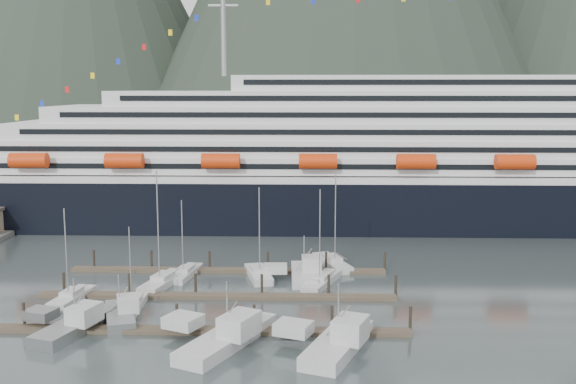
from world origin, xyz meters
name	(u,v)px	position (x,y,z in m)	size (l,w,h in m)	color
ground	(252,305)	(0.00, 0.00, 0.00)	(1600.00, 1600.00, 0.00)	#404B4A
cruise_ship	(419,166)	(30.03, 54.94, 12.04)	(210.00, 30.40, 50.30)	black
dock_near	(202,330)	(-4.93, -9.95, 0.31)	(48.18, 2.28, 3.20)	#41362A
dock_mid	(217,296)	(-4.93, 3.05, 0.31)	(48.18, 2.28, 3.20)	#41362A
dock_far	(229,270)	(-4.93, 16.05, 0.31)	(48.18, 2.28, 3.20)	#41362A
sailboat_a	(72,298)	(-23.89, 1.08, 0.42)	(3.90, 9.29, 13.01)	#B5B5B5
sailboat_b	(163,282)	(-13.44, 8.70, 0.46)	(5.23, 11.21, 17.10)	#B5B5B5
sailboat_c	(133,305)	(-15.03, -1.67, 0.39)	(2.58, 8.37, 11.14)	#B5B5B5
sailboat_d	(322,282)	(9.22, 9.72, 0.42)	(6.13, 11.06, 14.36)	#B5B5B5
sailboat_e	(185,274)	(-11.06, 13.23, 0.40)	(3.94, 9.78, 12.10)	#B5B5B5
sailboat_f	(259,275)	(-0.10, 12.91, 0.44)	(5.08, 10.09, 14.17)	#B5B5B5
sailboat_g	(332,263)	(11.05, 19.99, 0.44)	(6.30, 11.36, 15.43)	#B5B5B5
trawler_a	(75,324)	(-19.66, -10.02, 0.89)	(10.13, 13.11, 6.94)	gray
trawler_b	(119,314)	(-15.52, -6.40, 0.83)	(8.34, 10.29, 6.32)	gray
trawler_c	(226,336)	(-1.71, -13.58, 0.97)	(12.77, 15.60, 7.89)	#B5B5B5
trawler_d	(337,342)	(10.28, -14.94, 0.99)	(11.42, 14.06, 8.09)	#B5B5B5
trawler_e	(303,273)	(6.50, 12.36, 0.91)	(8.49, 11.14, 7.16)	#B5B5B5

